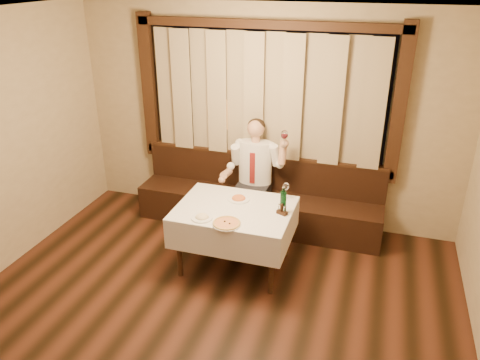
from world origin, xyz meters
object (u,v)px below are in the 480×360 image
(cruet_caddy, at_px, (282,210))
(seated_man, at_px, (254,168))
(banquette, at_px, (259,202))
(pizza, at_px, (227,223))
(pasta_cream, at_px, (202,216))
(dining_table, at_px, (235,216))
(pasta_red, at_px, (239,197))
(green_bottle, at_px, (283,202))

(cruet_caddy, xyz_separation_m, seated_man, (-0.57, 0.92, 0.04))
(banquette, height_order, pizza, banquette)
(banquette, bearing_deg, pizza, -88.43)
(pasta_cream, bearing_deg, dining_table, 53.09)
(pasta_red, height_order, green_bottle, green_bottle)
(pasta_red, height_order, pasta_cream, pasta_red)
(dining_table, xyz_separation_m, pasta_red, (-0.01, 0.19, 0.14))
(cruet_caddy, bearing_deg, pizza, -118.31)
(banquette, relative_size, dining_table, 2.52)
(banquette, bearing_deg, dining_table, -90.00)
(seated_man, bearing_deg, green_bottle, -57.18)
(seated_man, bearing_deg, dining_table, -87.38)
(seated_man, bearing_deg, cruet_caddy, -58.22)
(pizza, distance_m, cruet_caddy, 0.63)
(green_bottle, xyz_separation_m, cruet_caddy, (0.00, -0.04, -0.09))
(green_bottle, relative_size, cruet_caddy, 2.37)
(pizza, xyz_separation_m, pasta_red, (-0.05, 0.57, 0.02))
(pizza, relative_size, seated_man, 0.21)
(cruet_caddy, distance_m, seated_man, 1.09)
(banquette, height_order, dining_table, banquette)
(banquette, bearing_deg, green_bottle, -61.55)
(dining_table, distance_m, pasta_red, 0.24)
(banquette, bearing_deg, seated_man, -115.33)
(pasta_cream, bearing_deg, green_bottle, 25.88)
(pasta_cream, relative_size, seated_man, 0.16)
(pasta_red, relative_size, green_bottle, 0.84)
(pasta_cream, xyz_separation_m, seated_man, (0.21, 1.27, 0.05))
(pizza, bearing_deg, pasta_cream, 171.07)
(pizza, xyz_separation_m, green_bottle, (0.49, 0.42, 0.12))
(seated_man, bearing_deg, pasta_red, -87.75)
(green_bottle, bearing_deg, dining_table, -175.13)
(pasta_red, distance_m, pasta_cream, 0.58)
(pasta_red, bearing_deg, pasta_cream, -114.16)
(dining_table, relative_size, cruet_caddy, 9.90)
(banquette, relative_size, cruet_caddy, 24.95)
(banquette, height_order, cruet_caddy, banquette)
(green_bottle, distance_m, cruet_caddy, 0.09)
(cruet_caddy, bearing_deg, green_bottle, 113.44)
(banquette, xyz_separation_m, pizza, (0.04, -1.40, 0.46))
(dining_table, relative_size, pasta_red, 4.99)
(pasta_red, xyz_separation_m, seated_man, (-0.03, 0.74, 0.05))
(seated_man, bearing_deg, pasta_cream, -99.31)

